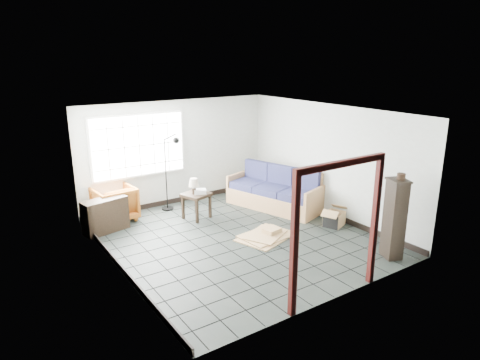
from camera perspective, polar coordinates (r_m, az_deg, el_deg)
ground at (r=8.94m, az=-0.29°, el=-7.72°), size 5.50×5.50×0.00m
room_shell at (r=8.42m, az=-0.41°, el=2.85°), size 5.02×5.52×2.61m
window_panel at (r=10.33m, az=-13.36°, el=4.49°), size 2.32×0.08×1.52m
doorway_trim at (r=6.50m, az=13.03°, el=-4.45°), size 1.80×0.08×2.20m
futon_sofa at (r=10.60m, az=4.73°, el=-1.70°), size 1.53×2.48×1.03m
armchair at (r=10.12m, az=-16.41°, el=-2.82°), size 0.92×0.87×0.88m
side_table at (r=9.86m, az=-5.85°, el=-2.38°), size 0.69×0.69×0.60m
table_lamp at (r=9.72m, az=-6.18°, el=-0.43°), size 0.31×0.31×0.36m
projector at (r=9.79m, az=-5.36°, el=-1.53°), size 0.32×0.29×0.09m
floor_lamp at (r=10.34m, az=-9.15°, el=1.33°), size 0.50×0.49×1.88m
console_shelf at (r=9.56m, az=-17.52°, el=-4.51°), size 0.99×0.56×0.73m
tall_shelf at (r=8.34m, az=19.90°, el=-4.83°), size 0.45×0.50×1.51m
pot at (r=8.11m, az=20.69°, el=0.45°), size 0.20×0.20×0.11m
open_box at (r=9.73m, az=12.45°, el=-5.10°), size 0.81×0.60×0.42m
cardboard_pile at (r=8.98m, az=3.58°, el=-7.33°), size 1.35×1.13×0.17m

